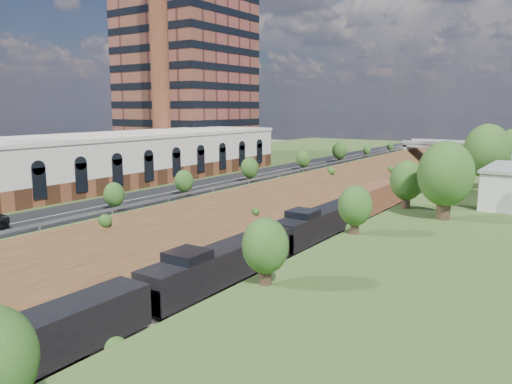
% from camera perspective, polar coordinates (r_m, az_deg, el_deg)
% --- Properties ---
extents(platform_left, '(44.00, 180.00, 5.00)m').
position_cam_1_polar(platform_left, '(93.50, -7.50, 1.45)').
color(platform_left, '#466127').
rests_on(platform_left, ground).
extents(embankment_left, '(10.00, 180.00, 10.00)m').
position_cam_1_polar(embankment_left, '(81.26, 4.28, -1.52)').
color(embankment_left, brown).
rests_on(embankment_left, ground).
extents(embankment_right, '(10.00, 180.00, 10.00)m').
position_cam_1_polar(embankment_right, '(73.20, 19.45, -3.30)').
color(embankment_right, brown).
rests_on(embankment_right, ground).
extents(rail_left_track, '(1.58, 180.00, 0.18)m').
position_cam_1_polar(rail_left_track, '(77.53, 9.69, -2.11)').
color(rail_left_track, gray).
rests_on(rail_left_track, ground).
extents(rail_right_track, '(1.58, 180.00, 0.18)m').
position_cam_1_polar(rail_right_track, '(75.61, 13.28, -2.53)').
color(rail_right_track, gray).
rests_on(rail_right_track, ground).
extents(road, '(8.00, 180.00, 0.10)m').
position_cam_1_polar(road, '(82.72, 1.61, 2.25)').
color(road, black).
rests_on(road, platform_left).
extents(guardrail, '(0.10, 171.00, 0.70)m').
position_cam_1_polar(guardrail, '(80.39, 4.01, 2.37)').
color(guardrail, '#99999E').
rests_on(guardrail, platform_left).
extents(commercial_building, '(14.30, 62.30, 7.00)m').
position_cam_1_polar(commercial_building, '(73.91, -15.99, 3.68)').
color(commercial_building, brown).
rests_on(commercial_building, platform_left).
extents(highrise_tower, '(22.00, 22.00, 53.90)m').
position_cam_1_polar(highrise_tower, '(110.18, -8.06, 18.53)').
color(highrise_tower, brown).
rests_on(highrise_tower, platform_left).
extents(smokestack, '(3.20, 3.20, 40.00)m').
position_cam_1_polar(smokestack, '(92.14, -10.98, 15.27)').
color(smokestack, brown).
rests_on(smokestack, platform_left).
extents(overpass, '(24.50, 8.30, 7.40)m').
position_cam_1_polar(overpass, '(134.82, 21.72, 4.38)').
color(overpass, gray).
rests_on(overpass, ground).
extents(tree_right_large, '(5.25, 5.25, 7.61)m').
position_cam_1_polar(tree_right_large, '(51.04, 20.86, 1.89)').
color(tree_right_large, '#473323').
rests_on(tree_right_large, platform_right).
extents(tree_left_crest, '(2.45, 2.45, 3.55)m').
position_cam_1_polar(tree_left_crest, '(50.44, -19.57, -0.82)').
color(tree_left_crest, '#473323').
rests_on(tree_left_crest, platform_left).
extents(freight_train, '(3.00, 137.07, 4.55)m').
position_cam_1_polar(freight_train, '(81.32, 15.01, 0.02)').
color(freight_train, black).
rests_on(freight_train, ground).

